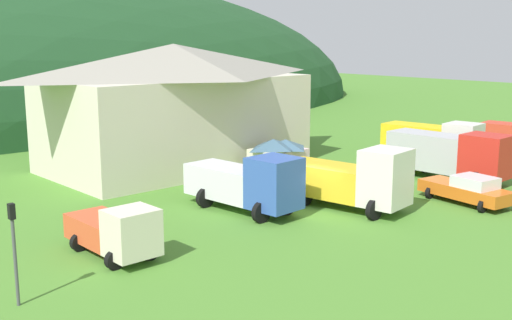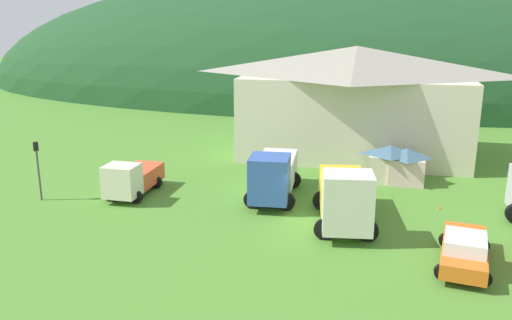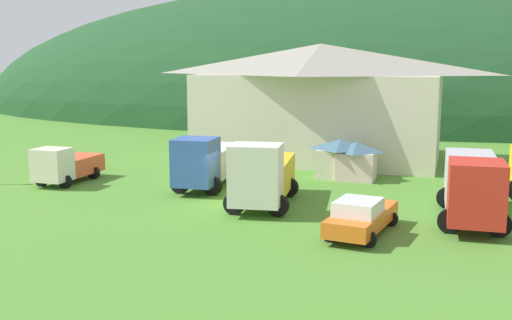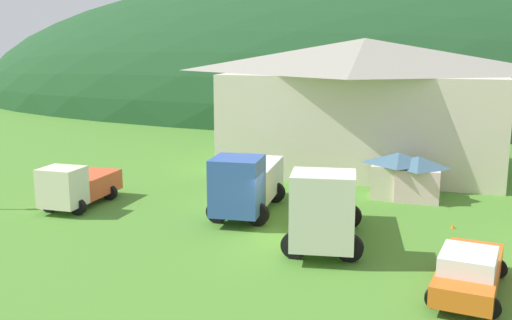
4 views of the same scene
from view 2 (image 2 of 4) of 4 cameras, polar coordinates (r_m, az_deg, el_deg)
name	(u,v)px [view 2 (image 2 of 4)]	position (r m, az deg, el deg)	size (l,w,h in m)	color
ground_plane	(307,215)	(30.61, 5.56, -5.97)	(200.00, 200.00, 0.00)	#4C842D
forested_hill_backdrop	(356,87)	(87.05, 10.80, 7.72)	(125.40, 60.00, 36.76)	#1E4723
depot_building	(355,99)	(43.77, 10.62, 6.44)	(18.94, 10.90, 8.79)	beige
play_shed_cream	(390,163)	(37.42, 14.27, -0.29)	(3.06, 2.35, 2.56)	beige
play_shed_pink	(406,165)	(37.38, 15.89, -0.52)	(2.53, 2.50, 2.43)	beige
light_truck_cream	(131,178)	(34.26, -13.30, -1.93)	(2.49, 5.08, 2.36)	beige
box_truck_blue	(274,174)	(32.69, 1.92, -1.51)	(3.35, 7.20, 3.23)	#3356AD
heavy_rig_striped	(344,196)	(28.91, 9.52, -3.85)	(3.86, 7.50, 3.55)	silver
service_pickup_orange	(464,249)	(26.08, 21.57, -8.96)	(2.87, 5.54, 1.66)	orange
traffic_light_west	(38,164)	(34.89, -22.49, -0.44)	(0.20, 0.32, 3.71)	#4C4C51
traffic_cone_near_pickup	(439,209)	(33.24, 19.16, -5.04)	(0.36, 0.36, 0.47)	orange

